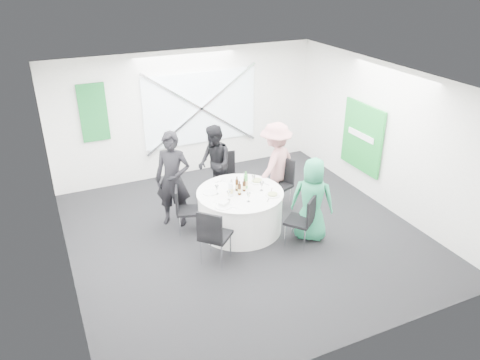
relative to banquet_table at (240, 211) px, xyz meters
name	(u,v)px	position (x,y,z in m)	size (l,w,h in m)	color
floor	(245,234)	(0.00, -0.20, -0.38)	(6.00, 6.00, 0.00)	black
ceiling	(245,81)	(0.00, -0.20, 2.42)	(6.00, 6.00, 0.00)	white
wall_back	(188,114)	(0.00, 2.80, 1.02)	(6.00, 6.00, 0.00)	silver
wall_front	(354,258)	(0.00, -3.20, 1.02)	(6.00, 6.00, 0.00)	silver
wall_left	(58,198)	(-3.00, -0.20, 1.02)	(6.00, 6.00, 0.00)	silver
wall_right	(385,137)	(3.00, -0.20, 1.02)	(6.00, 6.00, 0.00)	silver
window_panel	(201,108)	(0.30, 2.76, 1.12)	(2.60, 0.03, 1.60)	silver
window_brace_a	(201,109)	(0.30, 2.72, 1.12)	(0.05, 0.05, 3.16)	silver
window_brace_b	(201,109)	(0.30, 2.72, 1.12)	(0.05, 0.05, 3.16)	silver
green_banner	(93,113)	(-2.00, 2.75, 1.32)	(0.55, 0.04, 1.20)	#166F33
green_sign	(362,137)	(2.94, 0.40, 0.82)	(0.05, 1.20, 1.40)	#1A8F31
banquet_table	(240,211)	(0.00, 0.00, 0.00)	(1.56, 1.56, 0.76)	silver
chair_back	(226,173)	(0.23, 1.20, 0.21)	(0.53, 0.54, 1.00)	black
chair_back_left	(183,207)	(-0.96, 0.33, 0.14)	(0.51, 0.51, 0.88)	black
chair_back_right	(281,179)	(1.08, 0.43, 0.22)	(0.61, 0.60, 1.02)	black
chair_front_right	(304,218)	(0.77, -0.95, 0.17)	(0.60, 0.60, 0.94)	black
chair_front_left	(213,233)	(-0.84, -0.81, 0.21)	(0.64, 0.64, 1.00)	black
person_man_back_left	(173,180)	(-1.02, 0.70, 0.53)	(0.66, 0.43, 1.81)	black
person_man_back	(215,164)	(0.02, 1.27, 0.41)	(0.77, 0.42, 1.59)	black
person_woman_pink	(275,165)	(1.04, 0.60, 0.48)	(1.11, 0.51, 1.72)	tan
person_woman_green	(312,200)	(1.02, -0.78, 0.38)	(0.74, 0.48, 1.52)	#24875B
plate_back	(228,179)	(0.01, 0.57, 0.39)	(0.26, 0.26, 0.01)	white
plate_back_left	(210,193)	(-0.50, 0.19, 0.39)	(0.26, 0.26, 0.01)	white
plate_back_right	(257,181)	(0.46, 0.26, 0.40)	(0.29, 0.29, 0.04)	white
plate_front_right	(273,195)	(0.47, -0.36, 0.40)	(0.25, 0.25, 0.04)	white
plate_front_left	(223,206)	(-0.48, -0.36, 0.39)	(0.29, 0.29, 0.01)	white
napkin	(224,203)	(-0.44, -0.32, 0.42)	(0.17, 0.11, 0.05)	silver
beer_bottle_a	(231,187)	(-0.13, 0.08, 0.47)	(0.06, 0.06, 0.25)	#391D0A
beer_bottle_b	(237,185)	(-0.02, 0.08, 0.48)	(0.06, 0.06, 0.27)	#391D0A
beer_bottle_c	(244,186)	(0.09, 0.01, 0.47)	(0.06, 0.06, 0.24)	#391D0A
beer_bottle_d	(239,190)	(-0.05, -0.09, 0.48)	(0.06, 0.06, 0.26)	#391D0A
green_water_bottle	(246,182)	(0.16, 0.11, 0.51)	(0.08, 0.08, 0.32)	green
clear_water_bottle	(231,189)	(-0.21, -0.06, 0.50)	(0.08, 0.08, 0.31)	white
wine_glass_a	(249,195)	(-0.01, -0.38, 0.50)	(0.07, 0.07, 0.17)	white
wine_glass_b	(217,188)	(-0.40, 0.11, 0.50)	(0.07, 0.07, 0.17)	white
wine_glass_c	(262,184)	(0.38, -0.10, 0.50)	(0.07, 0.07, 0.17)	white
wine_glass_d	(229,194)	(-0.30, -0.19, 0.50)	(0.07, 0.07, 0.17)	white
wine_glass_e	(254,178)	(0.36, 0.20, 0.50)	(0.07, 0.07, 0.17)	white
fork_a	(268,200)	(0.31, -0.48, 0.38)	(0.01, 0.15, 0.01)	silver
knife_a	(272,190)	(0.55, -0.17, 0.38)	(0.01, 0.15, 0.01)	silver
fork_b	(266,184)	(0.57, 0.08, 0.38)	(0.01, 0.15, 0.01)	silver
knife_b	(248,178)	(0.37, 0.44, 0.38)	(0.01, 0.15, 0.01)	silver
fork_c	(239,178)	(0.22, 0.53, 0.38)	(0.01, 0.15, 0.01)	silver
knife_c	(219,182)	(-0.19, 0.54, 0.38)	(0.01, 0.15, 0.01)	silver
fork_d	(217,203)	(-0.53, -0.22, 0.38)	(0.01, 0.15, 0.01)	silver
knife_d	(233,207)	(-0.35, -0.46, 0.38)	(0.01, 0.15, 0.01)	silver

